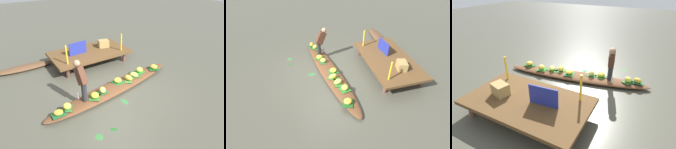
{
  "view_description": "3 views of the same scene",
  "coord_description": "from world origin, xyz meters",
  "views": [
    {
      "loc": [
        -2.99,
        -4.4,
        3.66
      ],
      "look_at": [
        0.09,
        0.36,
        0.38
      ],
      "focal_mm": 30.62,
      "sensor_mm": 36.0,
      "label": 1
    },
    {
      "loc": [
        5.68,
        -1.2,
        4.55
      ],
      "look_at": [
        0.49,
        0.21,
        0.28
      ],
      "focal_mm": 29.56,
      "sensor_mm": 36.0,
      "label": 2
    },
    {
      "loc": [
        -2.29,
        5.21,
        3.18
      ],
      "look_at": [
        0.19,
        0.44,
        0.32
      ],
      "focal_mm": 28.73,
      "sensor_mm": 36.0,
      "label": 3
    }
  ],
  "objects": [
    {
      "name": "canal_water",
      "position": [
        0.0,
        0.0,
        0.0
      ],
      "size": [
        40.0,
        40.0,
        0.0
      ],
      "primitive_type": "plane",
      "color": "#4D4B3E",
      "rests_on": "ground"
    },
    {
      "name": "drifting_plant_1",
      "position": [
        -1.04,
        -1.47,
        0.0
      ],
      "size": [
        0.23,
        0.21,
        0.01
      ],
      "primitive_type": "ellipsoid",
      "rotation": [
        0.0,
        0.0,
        2.56
      ],
      "color": "#226123",
      "rests_on": "ground"
    },
    {
      "name": "banana_bunch_3",
      "position": [
        0.16,
        0.11,
        0.26
      ],
      "size": [
        0.37,
        0.37,
        0.15
      ],
      "primitive_type": "ellipsoid",
      "rotation": [
        0.0,
        0.0,
        2.31
      ],
      "color": "yellow",
      "rests_on": "vendor_boat"
    },
    {
      "name": "banana_bunch_5",
      "position": [
        0.54,
        0.01,
        0.28
      ],
      "size": [
        0.25,
        0.33,
        0.19
      ],
      "primitive_type": "ellipsoid",
      "rotation": [
        0.0,
        0.0,
        4.98
      ],
      "color": "yellow",
      "rests_on": "vendor_boat"
    },
    {
      "name": "railing_post_west",
      "position": [
        -0.95,
        1.75,
        0.84
      ],
      "size": [
        0.06,
        0.06,
        0.72
      ],
      "primitive_type": "cylinder",
      "color": "yellow",
      "rests_on": "dock_platform"
    },
    {
      "name": "drifting_plant_0",
      "position": [
        -1.48,
        -1.48,
        0.0
      ],
      "size": [
        0.2,
        0.22,
        0.01
      ],
      "primitive_type": "ellipsoid",
      "rotation": [
        0.0,
        0.0,
        1.61
      ],
      "color": "#387739",
      "rests_on": "ground"
    },
    {
      "name": "leaf_mat_0",
      "position": [
        -0.59,
        -0.14,
        0.19
      ],
      "size": [
        0.36,
        0.29,
        0.01
      ],
      "primitive_type": "cube",
      "rotation": [
        0.0,
        0.0,
        2.99
      ],
      "color": "#275C2D",
      "rests_on": "vendor_boat"
    },
    {
      "name": "vendor_person",
      "position": [
        -1.23,
        -0.08,
        0.87
      ],
      "size": [
        0.25,
        0.51,
        1.21
      ],
      "color": "#28282D",
      "rests_on": "vendor_boat"
    },
    {
      "name": "leaf_mat_2",
      "position": [
        -1.8,
        -0.27,
        0.19
      ],
      "size": [
        0.38,
        0.4,
        0.01
      ],
      "primitive_type": "cube",
      "rotation": [
        0.0,
        0.0,
        1.1
      ],
      "color": "#2E6E2E",
      "rests_on": "vendor_boat"
    },
    {
      "name": "leaf_mat_8",
      "position": [
        -0.91,
        -0.23,
        0.19
      ],
      "size": [
        0.47,
        0.47,
        0.01
      ],
      "primitive_type": "cube",
      "rotation": [
        0.0,
        0.0,
        0.94
      ],
      "color": "#336E29",
      "rests_on": "vendor_boat"
    },
    {
      "name": "leaf_mat_1",
      "position": [
        1.86,
        0.16,
        0.19
      ],
      "size": [
        0.48,
        0.44,
        0.01
      ],
      "primitive_type": "cube",
      "rotation": [
        0.0,
        0.0,
        2.78
      ],
      "color": "#1D5F21",
      "rests_on": "vendor_boat"
    },
    {
      "name": "railing_post_east",
      "position": [
        1.45,
        1.75,
        0.84
      ],
      "size": [
        0.06,
        0.06,
        0.72
      ],
      "primitive_type": "cylinder",
      "color": "yellow",
      "rests_on": "dock_platform"
    },
    {
      "name": "water_bottle",
      "position": [
        -1.34,
        -0.02,
        0.28
      ],
      "size": [
        0.06,
        0.06,
        0.19
      ],
      "primitive_type": "cylinder",
      "color": "silver",
      "rests_on": "vendor_boat"
    },
    {
      "name": "banana_bunch_2",
      "position": [
        -1.8,
        -0.27,
        0.28
      ],
      "size": [
        0.31,
        0.31,
        0.18
      ],
      "primitive_type": "ellipsoid",
      "rotation": [
        0.0,
        0.0,
        2.35
      ],
      "color": "yellow",
      "rests_on": "vendor_boat"
    },
    {
      "name": "leaf_mat_4",
      "position": [
        -2.08,
        -0.38,
        0.19
      ],
      "size": [
        0.36,
        0.25,
        0.01
      ],
      "primitive_type": "cube",
      "rotation": [
        0.0,
        0.0,
        3.13
      ],
      "color": "#1A5F32",
      "rests_on": "vendor_boat"
    },
    {
      "name": "banana_bunch_8",
      "position": [
        -0.91,
        -0.23,
        0.27
      ],
      "size": [
        0.29,
        0.29,
        0.15
      ],
      "primitive_type": "ellipsoid",
      "rotation": [
        0.0,
        0.0,
        3.33
      ],
      "color": "yellow",
      "rests_on": "vendor_boat"
    },
    {
      "name": "drifting_plant_2",
      "position": [
        -0.13,
        -0.69,
        0.0
      ],
      "size": [
        0.18,
        0.33,
        0.01
      ],
      "primitive_type": "ellipsoid",
      "rotation": [
        0.0,
        0.0,
        1.64
      ],
      "color": "#34753B",
      "rests_on": "ground"
    },
    {
      "name": "leaf_mat_6",
      "position": [
        0.86,
        0.11,
        0.19
      ],
      "size": [
        0.46,
        0.32,
        0.01
      ],
      "primitive_type": "cube",
      "rotation": [
        0.0,
        0.0,
        3.02
      ],
      "color": "#32722A",
      "rests_on": "vendor_boat"
    },
    {
      "name": "produce_crate",
      "position": [
        1.02,
        2.47,
        0.64
      ],
      "size": [
        0.51,
        0.42,
        0.31
      ],
      "primitive_type": "cube",
      "rotation": [
        0.0,
        0.0,
        -0.26
      ],
      "color": "#A5864C",
      "rests_on": "dock_platform"
    },
    {
      "name": "vendor_boat",
      "position": [
        0.0,
        0.0,
        0.09
      ],
      "size": [
        5.15,
        1.47,
        0.19
      ],
      "primitive_type": "ellipsoid",
      "rotation": [
        0.0,
        0.0,
        0.15
      ],
      "color": "brown",
      "rests_on": "ground"
    },
    {
      "name": "dock_platform",
      "position": [
        0.25,
        2.35,
        0.42
      ],
      "size": [
        3.2,
        1.8,
        0.48
      ],
      "color": "brown",
      "rests_on": "ground"
    },
    {
      "name": "leaf_mat_5",
      "position": [
        0.54,
        0.01,
        0.19
      ],
      "size": [
        0.43,
        0.47,
        0.01
      ],
      "primitive_type": "cube",
      "rotation": [
        0.0,
        0.0,
        0.93
      ],
      "color": "#3F7C32",
      "rests_on": "vendor_boat"
    },
    {
      "name": "banana_bunch_0",
      "position": [
        -0.59,
        -0.14,
        0.28
      ],
      "size": [
        0.25,
        0.28,
        0.19
      ],
      "primitive_type": "ellipsoid",
      "rotation": [
        0.0,
        0.0,
        1.27
      ],
      "color": "#EBDE58",
      "rests_on": "vendor_boat"
    },
    {
      "name": "leaf_mat_7",
      "position": [
        1.24,
        0.25,
        0.19
      ],
      "size": [
        0.39,
        0.39,
        0.01
      ],
      "primitive_type": "cube",
      "rotation": [
        0.0,
        0.0,
        0.22
      ],
      "color": "#2B802D",
      "rests_on": "vendor_boat"
    },
    {
      "name": "banana_bunch_7",
      "position": [
        1.24,
        0.25,
        0.28
      ],
      "size": [
        0.34,
        0.34,
        0.18
      ],
      "primitive_type": "ellipsoid",
      "rotation": [
        0.0,
        0.0,
        0.88
      ],
      "color": "yellow",
      "rests_on": "vendor_boat"
    },
    {
      "name": "banana_bunch_1",
      "position": [
        1.86,
        0.16,
        0.27
      ],
      "size": [
        0.33,
        0.35,
        0.16
      ],
      "primitive_type": "ellipsoid",
      "rotation": [
        0.0,
        0.0,
        5.04
      ],
      "color": "gold",
      "rests_on": "vendor_boat"
    },
    {
      "name": "leaf_mat_3",
      "position": [
        0.16,
        0.11,
        0.19
      ],
      "size": [
        0.39,
        0.41,
        0.01
      ],
      "primitive_type": "cube",
      "rotation": [
        0.0,
        0.0,
        1.72
      ],
      "color": "#21692F",
      "rests_on": "vendor_boat"
    },
    {
      "name": "banana_bunch_4",
      "position": [
        -2.08,
        -0.38,
        0.27
      ],
      "size": [
        0.3,
        0.26,
        0.16
      ],
      "primitive_type": "ellipsoid",
      "rotation": [
        0.0,
        0.0,
        5.95
      ],
      "color": "gold",
      "rests_on": "vendor_boat"
    },
    {
      "name": "banana_bunch_6",
      "position": [
        0.86,
        0.11,
        0.26
      ],
      "size": [
        0.33,
        0.37,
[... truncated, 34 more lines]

